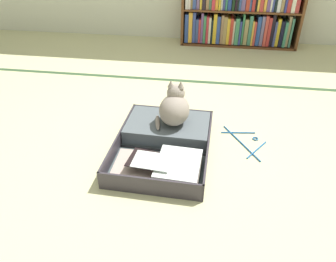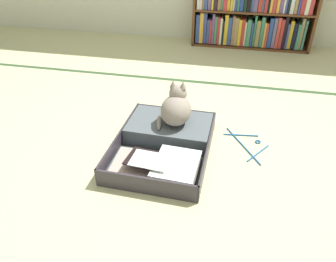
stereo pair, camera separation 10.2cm
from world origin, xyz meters
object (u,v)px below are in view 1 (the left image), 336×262
Objects in this scene: bookshelf at (240,12)px; clothes_hanger at (246,141)px; black_cat at (174,108)px; open_suitcase at (166,141)px.

bookshelf is 2.10m from clothes_hanger.
bookshelf reaches higher than black_cat.
open_suitcase is at bearing -165.06° from clothes_hanger.
open_suitcase is 2.73× the size of black_cat.
open_suitcase reaches higher than clothes_hanger.
open_suitcase is at bearing -104.67° from black_cat.
bookshelf is 2.30m from open_suitcase.
bookshelf is at bearing 90.31° from clothes_hanger.
clothes_hanger is at bearing 14.94° from open_suitcase.
clothes_hanger is at bearing 0.46° from black_cat.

